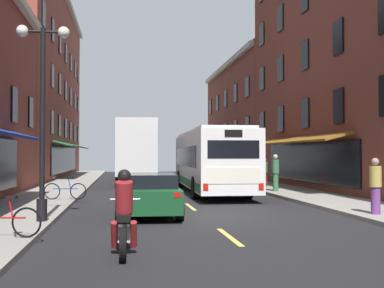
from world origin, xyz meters
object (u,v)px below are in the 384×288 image
object	(u,v)px
pedestrian_near	(264,171)
street_lamp_twin	(43,113)
transit_bus	(210,161)
motorcycle_rider	(124,218)
sedan_near	(135,170)
pedestrian_mid	(375,185)
pedestrian_far	(276,172)
box_truck	(136,153)
sedan_mid	(149,194)
bicycle_near	(3,221)
bicycle_mid	(65,190)

from	to	relation	value
pedestrian_near	street_lamp_twin	xyz separation A→B (m)	(-10.22, -12.80, 2.10)
transit_bus	motorcycle_rider	distance (m)	15.07
sedan_near	pedestrian_mid	size ratio (longest dim) A/B	2.79
transit_bus	pedestrian_mid	world-z (taller)	transit_bus
transit_bus	sedan_near	size ratio (longest dim) A/B	2.48
pedestrian_near	pedestrian_far	world-z (taller)	pedestrian_far
box_truck	motorcycle_rider	bearing A→B (deg)	-92.23
sedan_mid	motorcycle_rider	world-z (taller)	motorcycle_rider
transit_bus	bicycle_near	distance (m)	14.75
pedestrian_near	street_lamp_twin	bearing A→B (deg)	46.61
sedan_near	bicycle_mid	xyz separation A→B (m)	(-3.35, -20.38, -0.19)
transit_bus	motorcycle_rider	size ratio (longest dim) A/B	5.69
motorcycle_rider	bicycle_near	bearing A→B (deg)	150.79
bicycle_mid	street_lamp_twin	size ratio (longest dim) A/B	0.32
box_truck	pedestrian_mid	world-z (taller)	box_truck
transit_bus	sedan_mid	world-z (taller)	transit_bus
bicycle_near	pedestrian_far	distance (m)	15.48
box_truck	bicycle_mid	xyz separation A→B (m)	(-3.15, -10.74, -1.58)
bicycle_near	pedestrian_mid	bearing A→B (deg)	14.16
transit_bus	street_lamp_twin	distance (m)	12.42
sedan_mid	bicycle_mid	size ratio (longest dim) A/B	2.52
motorcycle_rider	pedestrian_mid	bearing A→B (deg)	28.00
transit_bus	pedestrian_near	size ratio (longest dim) A/B	7.19
bicycle_near	pedestrian_mid	world-z (taller)	pedestrian_mid
sedan_mid	street_lamp_twin	distance (m)	4.26
box_truck	bicycle_near	distance (m)	19.89
box_truck	sedan_near	size ratio (longest dim) A/B	1.64
street_lamp_twin	pedestrian_near	bearing A→B (deg)	51.39
box_truck	sedan_mid	world-z (taller)	box_truck
motorcycle_rider	pedestrian_mid	world-z (taller)	pedestrian_mid
sedan_near	pedestrian_far	world-z (taller)	pedestrian_far
sedan_near	pedestrian_far	distance (m)	18.61
transit_bus	sedan_near	xyz separation A→B (m)	(-3.38, 16.24, -0.95)
pedestrian_far	sedan_mid	bearing A→B (deg)	174.45
sedan_mid	pedestrian_far	bearing A→B (deg)	47.79
motorcycle_rider	street_lamp_twin	world-z (taller)	street_lamp_twin
pedestrian_mid	transit_bus	bearing A→B (deg)	39.97
motorcycle_rider	street_lamp_twin	size ratio (longest dim) A/B	0.39
sedan_mid	pedestrian_near	distance (m)	13.13
transit_bus	pedestrian_mid	bearing A→B (deg)	-72.89
box_truck	pedestrian_far	distance (m)	10.31
sedan_near	sedan_mid	distance (m)	24.82
sedan_near	bicycle_near	size ratio (longest dim) A/B	2.81
bicycle_mid	pedestrian_far	distance (m)	10.26
bicycle_near	pedestrian_near	xyz separation A→B (m)	(10.63, 15.31, 0.50)
transit_bus	pedestrian_far	distance (m)	3.36
box_truck	motorcycle_rider	size ratio (longest dim) A/B	3.78
sedan_mid	bicycle_mid	world-z (taller)	sedan_mid
sedan_mid	pedestrian_near	world-z (taller)	pedestrian_near
sedan_mid	pedestrian_mid	xyz separation A→B (m)	(6.79, -1.77, 0.33)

